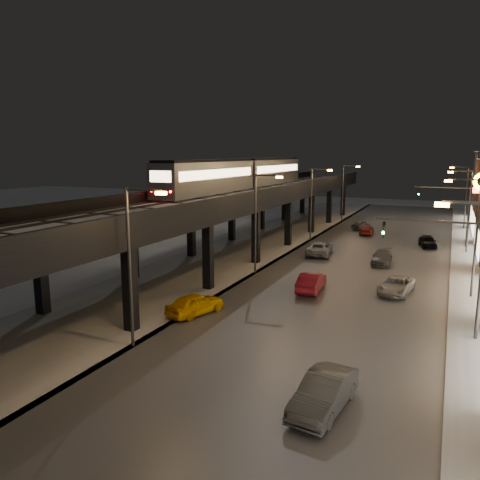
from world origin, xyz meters
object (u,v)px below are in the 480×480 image
at_px(car_taxi, 195,305).
at_px(car_mid_silver, 320,249).
at_px(car_onc_dark, 396,286).
at_px(car_onc_red, 428,242).
at_px(car_far_white, 361,225).
at_px(subway_train, 243,173).
at_px(car_onc_white, 382,258).
at_px(car_mid_dark, 367,230).
at_px(car_onc_silver, 324,394).
at_px(car_near_white, 311,283).

xyz_separation_m(car_taxi, car_mid_silver, (2.78, 21.93, 0.01)).
height_order(car_taxi, car_onc_dark, car_taxi).
distance_m(car_taxi, car_onc_dark, 15.95).
bearing_deg(car_onc_red, car_onc_dark, -106.70).
bearing_deg(car_onc_dark, car_far_white, 112.70).
xyz_separation_m(subway_train, car_taxi, (8.37, -26.64, -7.66)).
relative_size(car_far_white, car_onc_white, 0.84).
xyz_separation_m(car_mid_dark, car_onc_silver, (5.84, -45.56, 0.15)).
bearing_deg(car_onc_white, car_mid_dark, 100.89).
bearing_deg(car_far_white, car_mid_silver, 104.56).
bearing_deg(subway_train, car_onc_white, -19.34).
relative_size(car_onc_silver, car_onc_red, 1.15).
bearing_deg(car_onc_red, car_taxi, -125.95).
bearing_deg(car_onc_red, car_onc_white, -121.82).
relative_size(car_onc_silver, car_onc_dark, 1.02).
distance_m(car_taxi, car_near_white, 10.26).
relative_size(car_near_white, car_mid_dark, 1.06).
distance_m(car_onc_silver, car_onc_dark, 18.89).
bearing_deg(car_mid_silver, car_onc_dark, 121.65).
height_order(car_mid_silver, car_onc_dark, car_mid_silver).
xyz_separation_m(car_taxi, car_onc_red, (13.09, 31.27, -0.05)).
distance_m(car_taxi, car_onc_white, 22.47).
bearing_deg(car_onc_silver, car_taxi, 149.90).
distance_m(subway_train, car_mid_silver, 14.32).
height_order(car_far_white, car_onc_dark, same).
relative_size(car_taxi, car_onc_white, 0.97).
bearing_deg(car_onc_red, car_near_white, -121.41).
distance_m(car_mid_dark, car_onc_white, 17.52).
xyz_separation_m(car_near_white, car_mid_silver, (-2.86, 13.35, 0.00)).
bearing_deg(car_onc_silver, car_onc_white, 99.71).
bearing_deg(subway_train, car_onc_silver, -60.97).
bearing_deg(car_mid_dark, car_far_white, -74.87).
height_order(car_far_white, car_onc_white, car_onc_white).
xyz_separation_m(car_mid_silver, car_onc_dark, (9.07, -11.23, -0.11)).
relative_size(car_mid_silver, car_onc_red, 1.32).
distance_m(car_mid_dark, car_onc_dark, 27.52).
height_order(car_near_white, car_mid_silver, car_mid_silver).
height_order(car_mid_dark, car_onc_dark, car_onc_dark).
bearing_deg(car_onc_silver, car_near_white, 114.27).
distance_m(car_taxi, car_onc_silver, 13.67).
xyz_separation_m(car_taxi, car_mid_dark, (5.12, 37.38, -0.12)).
bearing_deg(car_onc_dark, subway_train, 149.52).
bearing_deg(car_onc_silver, car_far_white, 105.00).
relative_size(car_taxi, car_onc_red, 1.07).
relative_size(car_mid_silver, car_onc_white, 1.20).
distance_m(car_near_white, car_onc_silver, 17.58).
bearing_deg(car_onc_dark, car_taxi, -130.12).
bearing_deg(car_taxi, car_mid_dark, -80.10).
distance_m(subway_train, car_onc_dark, 26.89).
height_order(car_onc_dark, car_onc_red, car_onc_red).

